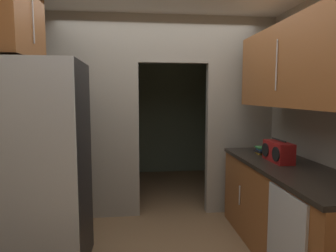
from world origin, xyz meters
TOP-DOWN VIEW (x-y plane):
  - kitchen_partition at (-0.06, 1.33)m, footprint 3.08×0.12m
  - adjoining_room_shell at (0.00, 2.90)m, footprint 3.08×2.28m
  - refrigerator at (-1.11, 0.20)m, footprint 0.71×0.79m
  - lower_cabinet_run at (1.20, 0.13)m, footprint 0.69×2.02m
  - dishwasher at (0.86, -0.43)m, footprint 0.02×0.56m
  - upper_cabinet_counterside at (1.20, 0.13)m, footprint 0.36×1.82m
  - upper_cabinet_fridgeside at (-1.36, 0.30)m, footprint 0.36×0.79m
  - boombox at (1.16, 0.33)m, footprint 0.17×0.39m
  - book_stack at (1.16, 0.72)m, footprint 0.14×0.17m

SIDE VIEW (x-z plane):
  - dishwasher at x=0.86m, z-range 0.00..0.85m
  - lower_cabinet_run at x=1.20m, z-range 0.00..0.91m
  - refrigerator at x=-1.11m, z-range 0.00..1.89m
  - book_stack at x=1.16m, z-range 0.92..1.00m
  - boombox at x=1.16m, z-range 0.90..1.13m
  - adjoining_room_shell at x=0.00m, z-range 0.00..2.60m
  - kitchen_partition at x=-0.06m, z-range 0.09..2.69m
  - upper_cabinet_counterside at x=1.20m, z-range 1.48..2.26m
  - upper_cabinet_fridgeside at x=-1.36m, z-range 1.92..2.58m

